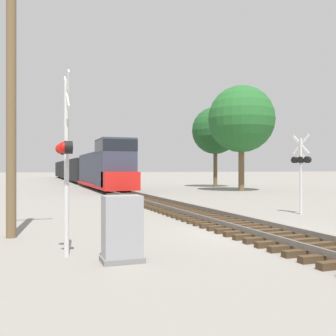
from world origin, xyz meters
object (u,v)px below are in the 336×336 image
tree_far_right (241,119)px  tree_mid_background (215,131)px  crossing_signal_near (65,153)px  freight_train (78,170)px  crossing_signal_far (301,164)px  utility_pole (11,89)px  relay_cabinet (122,229)px

tree_far_right → tree_mid_background: size_ratio=1.08×
crossing_signal_near → tree_far_right: 29.07m
freight_train → crossing_signal_far: 46.95m
utility_pole → tree_mid_background: bearing=53.4°
tree_far_right → tree_mid_background: bearing=80.9°
freight_train → tree_far_right: (11.64, -29.47, 4.79)m
tree_far_right → tree_mid_background: (1.30, 8.09, -0.30)m
freight_train → crossing_signal_far: freight_train is taller
freight_train → relay_cabinet: freight_train is taller
freight_train → relay_cabinet: size_ratio=43.70×
crossing_signal_far → tree_mid_background: size_ratio=0.40×
tree_mid_background → crossing_signal_far: bearing=-107.7°
crossing_signal_near → tree_far_right: size_ratio=0.45×
utility_pole → crossing_signal_near: bearing=-67.2°
relay_cabinet → tree_far_right: size_ratio=0.15×
relay_cabinet → tree_far_right: (16.63, 23.55, 5.95)m
relay_cabinet → tree_far_right: bearing=54.8°
crossing_signal_far → utility_pole: (-12.36, -2.18, 2.22)m
crossing_signal_near → tree_mid_background: 36.36m
freight_train → tree_far_right: 32.05m
crossing_signal_far → tree_far_right: bearing=-36.2°
crossing_signal_near → utility_pole: bearing=-158.8°
crossing_signal_near → tree_mid_background: size_ratio=0.48×
crossing_signal_far → tree_mid_background: 26.88m
tree_far_right → tree_mid_background: 8.20m
utility_pole → crossing_signal_far: bearing=10.0°
crossing_signal_near → crossing_signal_far: crossing_signal_near is taller
freight_train → crossing_signal_near: bearing=-96.7°
crossing_signal_far → relay_cabinet: 11.82m
crossing_signal_far → relay_cabinet: crossing_signal_far is taller
freight_train → utility_pole: utility_pole is taller
relay_cabinet → utility_pole: bearing=121.2°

